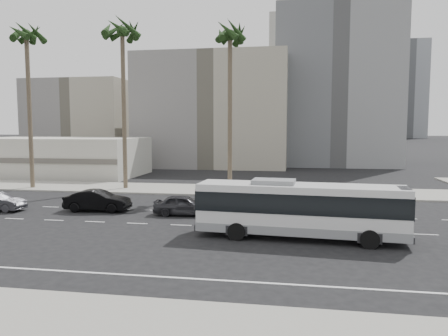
% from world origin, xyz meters
% --- Properties ---
extents(ground, '(700.00, 700.00, 0.00)m').
position_xyz_m(ground, '(0.00, 0.00, 0.00)').
color(ground, black).
rests_on(ground, ground).
extents(sidewalk_north, '(120.00, 7.00, 0.15)m').
position_xyz_m(sidewalk_north, '(0.00, 15.50, 0.07)').
color(sidewalk_north, gray).
rests_on(sidewalk_north, ground).
extents(commercial_low, '(22.00, 12.16, 5.00)m').
position_xyz_m(commercial_low, '(-30.00, 25.99, 2.50)').
color(commercial_low, beige).
rests_on(commercial_low, ground).
extents(midrise_beige_west, '(24.00, 18.00, 18.00)m').
position_xyz_m(midrise_beige_west, '(-12.00, 45.00, 9.00)').
color(midrise_beige_west, gray).
rests_on(midrise_beige_west, ground).
extents(midrise_gray_center, '(20.00, 20.00, 26.00)m').
position_xyz_m(midrise_gray_center, '(8.00, 52.00, 13.00)').
color(midrise_gray_center, slate).
rests_on(midrise_gray_center, ground).
extents(midrise_beige_far, '(18.00, 16.00, 15.00)m').
position_xyz_m(midrise_beige_far, '(-38.00, 50.00, 7.50)').
color(midrise_beige_far, gray).
rests_on(midrise_beige_far, ground).
extents(civic_tower, '(42.00, 42.00, 129.00)m').
position_xyz_m(civic_tower, '(-2.00, 250.00, 38.83)').
color(civic_tower, beige).
rests_on(civic_tower, ground).
extents(highrise_right, '(26.00, 26.00, 70.00)m').
position_xyz_m(highrise_right, '(45.00, 230.00, 35.00)').
color(highrise_right, slate).
rests_on(highrise_right, ground).
extents(highrise_far, '(22.00, 22.00, 60.00)m').
position_xyz_m(highrise_far, '(70.00, 260.00, 30.00)').
color(highrise_far, slate).
rests_on(highrise_far, ground).
extents(city_bus, '(11.86, 3.49, 3.36)m').
position_xyz_m(city_bus, '(1.57, -2.08, 1.77)').
color(city_bus, silver).
rests_on(city_bus, ground).
extents(car_a, '(2.02, 4.45, 1.48)m').
position_xyz_m(car_a, '(-6.65, 3.17, 0.74)').
color(car_a, '#29292C').
rests_on(car_a, ground).
extents(car_b, '(2.00, 4.99, 1.61)m').
position_xyz_m(car_b, '(-13.50, 3.56, 0.81)').
color(car_b, black).
rests_on(car_b, ground).
extents(palm_near, '(4.84, 4.84, 16.29)m').
position_xyz_m(palm_near, '(-4.99, 14.48, 14.76)').
color(palm_near, brown).
rests_on(palm_near, ground).
extents(palm_mid, '(5.62, 5.62, 17.33)m').
position_xyz_m(palm_mid, '(-15.96, 14.91, 15.59)').
color(palm_mid, brown).
rests_on(palm_mid, ground).
extents(palm_far, '(4.92, 4.92, 16.92)m').
position_xyz_m(palm_far, '(-25.72, 13.76, 15.37)').
color(palm_far, brown).
rests_on(palm_far, ground).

